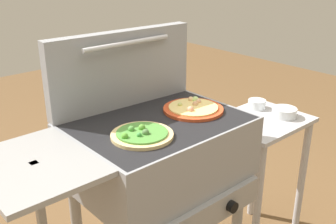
% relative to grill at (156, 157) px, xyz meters
% --- Properties ---
extents(grill, '(0.96, 0.53, 0.90)m').
position_rel_grill_xyz_m(grill, '(0.00, 0.00, 0.00)').
color(grill, gray).
rests_on(grill, ground_plane).
extents(grill_lid_open, '(0.63, 0.09, 0.30)m').
position_rel_grill_xyz_m(grill_lid_open, '(0.01, 0.22, 0.30)').
color(grill_lid_open, gray).
rests_on(grill_lid_open, grill).
extents(pizza_cheese, '(0.24, 0.24, 0.04)m').
position_rel_grill_xyz_m(pizza_cheese, '(0.18, -0.01, 0.15)').
color(pizza_cheese, '#C64723').
rests_on(pizza_cheese, grill).
extents(pizza_veggie, '(0.21, 0.21, 0.03)m').
position_rel_grill_xyz_m(pizza_veggie, '(-0.12, -0.07, 0.15)').
color(pizza_veggie, '#E0C17F').
rests_on(pizza_veggie, grill).
extents(prep_table, '(0.44, 0.36, 0.72)m').
position_rel_grill_xyz_m(prep_table, '(0.67, 0.00, -0.24)').
color(prep_table, '#B2B2B7').
rests_on(prep_table, ground_plane).
extents(topping_bowl_near, '(0.11, 0.11, 0.04)m').
position_rel_grill_xyz_m(topping_bowl_near, '(0.52, 0.11, -0.01)').
color(topping_bowl_near, silver).
rests_on(topping_bowl_near, prep_table).
extents(topping_bowl_far, '(0.09, 0.09, 0.04)m').
position_rel_grill_xyz_m(topping_bowl_far, '(0.77, 0.11, -0.01)').
color(topping_bowl_far, silver).
rests_on(topping_bowl_far, prep_table).
extents(topping_bowl_middle, '(0.12, 0.12, 0.04)m').
position_rel_grill_xyz_m(topping_bowl_middle, '(0.78, -0.05, -0.01)').
color(topping_bowl_middle, silver).
rests_on(topping_bowl_middle, prep_table).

